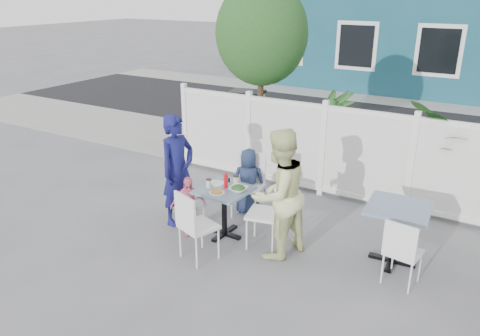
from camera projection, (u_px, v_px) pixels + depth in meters
The scene contains 29 objects.
ground at pixel (248, 255), 6.36m from camera, with size 80.00×80.00×0.00m, color slate.
near_sidewalk at pixel (341, 168), 9.41m from camera, with size 24.00×2.60×0.01m, color gray.
street at pixel (388, 125), 12.39m from camera, with size 24.00×5.00×0.01m, color black.
far_sidewalk at pixel (412, 102), 14.88m from camera, with size 24.00×1.60×0.01m, color gray.
building at pixel (429, 0), 16.77m from camera, with size 11.00×6.00×6.00m.
fence_back at pixel (323, 152), 7.96m from camera, with size 5.86×0.08×1.60m.
tree at pixel (261, 34), 8.84m from camera, with size 1.80×1.62×3.59m.
utility_cabinet at pixel (247, 121), 10.45m from camera, with size 0.67×0.48×1.24m, color yellow.
potted_shrub_a at pixel (329, 137), 8.58m from camera, with size 0.94×0.94×1.68m, color #193C18.
potted_shrub_b at pixel (447, 156), 7.52m from camera, with size 1.58×1.37×1.75m, color #193C18.
main_table at pixel (224, 199), 6.69m from camera, with size 0.74×0.74×0.73m.
spare_table at pixel (397, 219), 5.98m from camera, with size 0.81×0.81×0.81m.
chair_left at pixel (183, 188), 7.13m from camera, with size 0.48×0.49×0.92m.
chair_right at pixel (270, 208), 6.38m from camera, with size 0.52×0.54×1.00m.
chair_back at pixel (249, 179), 7.35m from camera, with size 0.52×0.51×1.00m.
chair_near at pixel (193, 222), 6.05m from camera, with size 0.56×0.55×0.97m.
chair_spare at pixel (402, 249), 5.53m from camera, with size 0.45×0.44×0.87m.
man at pixel (178, 170), 6.98m from camera, with size 0.62×0.41×1.70m, color #141656.
woman at pixel (279, 194), 6.08m from camera, with size 0.86×0.67×1.77m, color #CDDA53.
boy at pixel (248, 181), 7.40m from camera, with size 0.52×0.34×1.07m, color #1F2B4E.
toddler at pixel (188, 206), 6.76m from camera, with size 0.53×0.22×0.90m, color pink.
plate_main at pixel (217, 193), 6.48m from camera, with size 0.22×0.22×0.01m, color white.
plate_side at pixel (217, 183), 6.80m from camera, with size 0.23×0.23×0.02m, color white.
salad_bowl at pixel (238, 189), 6.53m from camera, with size 0.25×0.25×0.06m, color white.
coffee_cup_a at pixel (209, 184), 6.66m from camera, with size 0.08×0.08×0.11m, color beige.
coffee_cup_b at pixel (236, 181), 6.73m from camera, with size 0.09×0.09×0.13m, color beige.
ketchup_bottle at pixel (226, 181), 6.63m from camera, with size 0.06×0.06×0.20m, color red.
salt_shaker at pixel (230, 180), 6.85m from camera, with size 0.03×0.03×0.06m, color white.
pepper_shaker at pixel (229, 180), 6.84m from camera, with size 0.03×0.03×0.07m, color black.
Camera 1 is at (2.71, -4.80, 3.38)m, focal length 35.00 mm.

